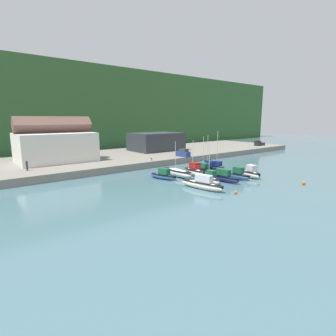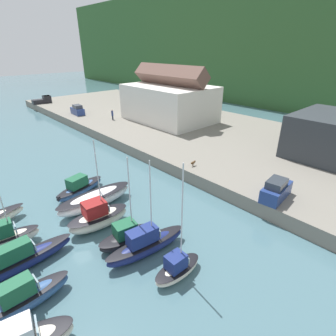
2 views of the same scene
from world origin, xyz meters
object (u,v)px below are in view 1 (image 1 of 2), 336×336
(moored_boat_7, at_px, (210,179))
(mooring_buoy_1, at_px, (304,183))
(moored_boat_3, at_px, (204,169))
(mooring_buoy_0, at_px, (236,192))
(moored_boat_9, at_px, (237,175))
(moored_boat_2, at_px, (194,171))
(moored_boat_5, at_px, (218,166))
(moored_boat_10, at_px, (251,173))
(person_on_quay, at_px, (27,165))
(moored_boat_8, at_px, (222,177))
(moored_boat_6, at_px, (202,184))
(moored_boat_0, at_px, (163,175))
(moored_boat_1, at_px, (177,172))
(parked_car_1, at_px, (183,153))
(pickup_truck_0, at_px, (259,144))
(moored_boat_4, at_px, (209,167))
(dog_on_quay, at_px, (151,159))

(moored_boat_7, relative_size, mooring_buoy_1, 12.45)
(moored_boat_3, bearing_deg, mooring_buoy_0, -110.19)
(mooring_buoy_1, bearing_deg, moored_boat_9, 119.88)
(moored_boat_2, height_order, moored_boat_5, moored_boat_5)
(moored_boat_7, distance_m, moored_boat_9, 7.18)
(moored_boat_5, height_order, moored_boat_7, moored_boat_5)
(moored_boat_10, xyz_separation_m, person_on_quay, (-35.98, 28.13, 1.73))
(moored_boat_10, bearing_deg, moored_boat_8, 178.00)
(moored_boat_2, xyz_separation_m, moored_boat_6, (-6.63, -8.81, -0.12))
(mooring_buoy_0, xyz_separation_m, mooring_buoy_1, (15.00, -4.03, 0.06))
(moored_boat_8, bearing_deg, moored_boat_0, 129.72)
(moored_boat_5, bearing_deg, person_on_quay, 155.63)
(moored_boat_6, relative_size, moored_boat_7, 1.11)
(moored_boat_7, xyz_separation_m, person_on_quay, (-25.60, 26.45, 1.75))
(moored_boat_10, xyz_separation_m, mooring_buoy_1, (2.78, -9.55, -0.67))
(moored_boat_2, relative_size, mooring_buoy_1, 11.75)
(moored_boat_3, bearing_deg, moored_boat_1, -177.65)
(moored_boat_5, height_order, moored_boat_10, moored_boat_5)
(moored_boat_6, distance_m, moored_boat_9, 11.11)
(moored_boat_1, height_order, moored_boat_3, moored_boat_3)
(mooring_buoy_1, bearing_deg, moored_boat_8, 131.27)
(moored_boat_0, bearing_deg, moored_boat_5, -15.10)
(moored_boat_9, xyz_separation_m, mooring_buoy_0, (-8.98, -6.44, -0.65))
(mooring_buoy_0, bearing_deg, person_on_quay, 125.22)
(parked_car_1, bearing_deg, moored_boat_2, -130.14)
(moored_boat_0, bearing_deg, pickup_truck_0, 1.13)
(moored_boat_2, bearing_deg, moored_boat_10, -44.04)
(moored_boat_2, height_order, mooring_buoy_0, moored_boat_2)
(moored_boat_3, xyz_separation_m, moored_boat_4, (2.00, 0.40, 0.14))
(moored_boat_0, relative_size, moored_boat_8, 0.80)
(moored_boat_0, bearing_deg, person_on_quay, 125.55)
(moored_boat_4, relative_size, moored_boat_10, 1.54)
(moored_boat_3, distance_m, moored_boat_4, 2.05)
(pickup_truck_0, height_order, dog_on_quay, pickup_truck_0)
(moored_boat_5, bearing_deg, moored_boat_4, -174.55)
(dog_on_quay, bearing_deg, moored_boat_7, -95.39)
(moored_boat_5, distance_m, moored_boat_9, 10.39)
(moored_boat_0, distance_m, dog_on_quay, 14.25)
(moored_boat_1, distance_m, moored_boat_10, 15.13)
(moored_boat_4, height_order, moored_boat_6, moored_boat_4)
(moored_boat_8, bearing_deg, moored_boat_6, -168.91)
(moored_boat_7, xyz_separation_m, mooring_buoy_0, (-1.84, -7.20, -0.72))
(person_on_quay, bearing_deg, moored_boat_2, -34.36)
(moored_boat_3, distance_m, moored_boat_10, 10.21)
(moored_boat_0, distance_m, person_on_quay, 27.75)
(moored_boat_5, height_order, moored_boat_8, moored_boat_5)
(moored_boat_1, distance_m, moored_boat_8, 9.54)
(moored_boat_6, xyz_separation_m, moored_boat_8, (7.24, 1.69, -0.05))
(moored_boat_0, relative_size, moored_boat_6, 0.74)
(person_on_quay, bearing_deg, moored_boat_0, -40.05)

